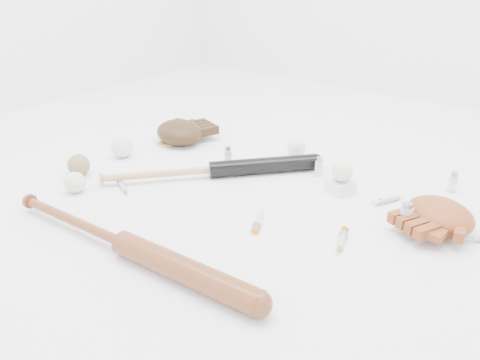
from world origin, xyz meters
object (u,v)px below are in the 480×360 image
Objects in this scene: glove_dark at (179,132)px; pedestal at (341,186)px; bat_dark at (212,170)px; bat_wood at (124,243)px.

glove_dark is 0.75m from pedestal.
bat_dark is at bearing -157.33° from pedestal.
bat_dark is 0.51m from bat_wood.
glove_dark is at bearing 179.31° from pedestal.
bat_wood is 0.73m from pedestal.
bat_wood is at bearing -36.31° from glove_dark.
glove_dark reaches higher than pedestal.
bat_wood is at bearing -124.38° from bat_dark.
bat_dark is 0.45m from pedestal.
bat_wood is (0.12, -0.50, 0.00)m from bat_dark.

